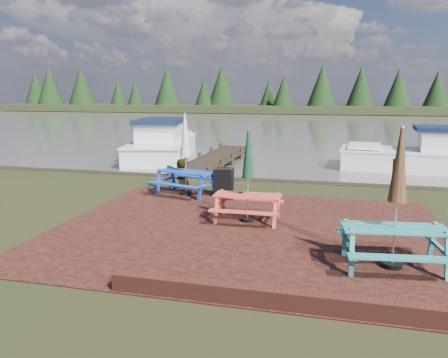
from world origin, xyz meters
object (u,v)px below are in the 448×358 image
boat_jetty (163,145)px  picnic_table_red (248,190)px  person (182,159)px  chalkboard (224,182)px  boat_near (440,157)px  jetty (217,158)px  picnic_table_teal (395,221)px  picnic_table_blue (186,167)px

boat_jetty → picnic_table_red: bearing=-71.2°
person → picnic_table_red: bearing=155.0°
chalkboard → boat_near: size_ratio=0.11×
jetty → person: person is taller
picnic_table_teal → picnic_table_blue: bearing=132.9°
picnic_table_teal → picnic_table_red: bearing=137.0°
picnic_table_blue → boat_jetty: size_ratio=0.30×
picnic_table_teal → boat_jetty: (-9.81, 13.08, -0.42)m
chalkboard → picnic_table_blue: bearing=175.7°
picnic_table_teal → boat_jetty: picnic_table_teal is taller
picnic_table_teal → person: size_ratio=1.34×
boat_near → person: size_ratio=4.23×
picnic_table_red → person: (-2.97, 3.52, 0.15)m
boat_near → person: (-9.46, -6.54, 0.52)m
picnic_table_blue → chalkboard: bearing=17.4°
picnic_table_teal → jetty: bearing=111.3°
picnic_table_red → boat_near: (6.49, 10.06, -0.36)m
picnic_table_blue → jetty: bearing=113.9°
jetty → boat_jetty: (-3.30, 1.26, 0.37)m
boat_jetty → boat_near: 13.17m
picnic_table_red → boat_jetty: 12.73m
boat_jetty → person: person is taller
jetty → person: 6.13m
picnic_table_teal → jetty: (-6.51, 11.82, -0.79)m
picnic_table_red → boat_near: size_ratio=0.28×
picnic_table_red → boat_jetty: picnic_table_red is taller
picnic_table_teal → boat_near: 12.75m
jetty → chalkboard: bearing=-73.4°
boat_near → person: person is taller
jetty → person: (0.39, -6.06, 0.85)m
picnic_table_red → chalkboard: 2.71m
picnic_table_blue → chalkboard: picnic_table_blue is taller
boat_jetty → person: bearing=-76.1°
jetty → boat_jetty: boat_jetty is taller
chalkboard → boat_near: boat_near is taller
picnic_table_blue → boat_jetty: picnic_table_blue is taller
picnic_table_red → picnic_table_teal: bearing=-36.2°
picnic_table_red → picnic_table_blue: bearing=135.0°
jetty → picnic_table_blue: bearing=-82.8°
picnic_table_teal → boat_jetty: bearing=119.3°
jetty → picnic_table_red: bearing=-70.7°
boat_jetty → person: size_ratio=4.34×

